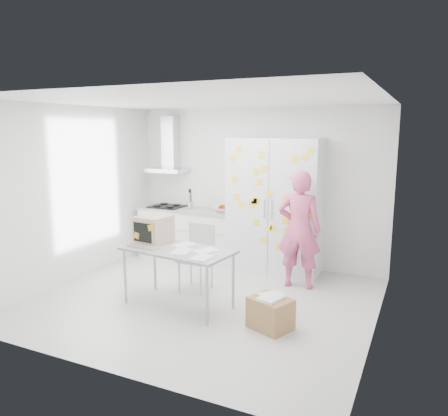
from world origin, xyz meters
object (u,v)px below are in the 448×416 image
at_px(desk, 162,238).
at_px(chair, 198,253).
at_px(person, 299,229).
at_px(cardboard_box, 270,313).

bearing_deg(desk, chair, 77.75).
relative_size(person, desk, 1.14).
distance_m(person, cardboard_box, 1.67).
distance_m(desk, cardboard_box, 1.78).
xyz_separation_m(desk, chair, (0.22, 0.62, -0.34)).
bearing_deg(desk, person, 47.66).
distance_m(desk, chair, 0.74).
xyz_separation_m(desk, cardboard_box, (1.63, -0.20, -0.69)).
bearing_deg(person, cardboard_box, 86.90).
bearing_deg(cardboard_box, desk, 173.14).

